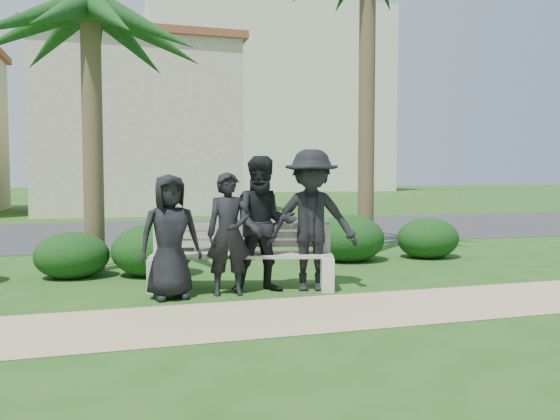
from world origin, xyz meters
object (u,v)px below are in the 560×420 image
(park_bench, at_px, (241,261))
(man_a, at_px, (170,237))
(man_d, at_px, (311,220))
(palm_left, at_px, (90,11))
(man_c, at_px, (264,224))
(man_b, at_px, (229,234))

(park_bench, relative_size, man_a, 1.65)
(park_bench, bearing_deg, man_d, -6.09)
(man_a, bearing_deg, palm_left, 104.02)
(park_bench, distance_m, palm_left, 4.75)
(man_c, relative_size, man_d, 0.95)
(man_d, bearing_deg, palm_left, 154.99)
(man_a, distance_m, man_b, 0.75)
(man_c, bearing_deg, man_d, -0.05)
(man_a, distance_m, man_c, 1.24)
(man_b, bearing_deg, park_bench, 60.87)
(man_a, xyz_separation_m, man_b, (0.75, 0.01, 0.01))
(man_a, relative_size, man_d, 0.83)
(man_a, height_order, palm_left, palm_left)
(man_a, xyz_separation_m, man_c, (1.23, 0.06, 0.12))
(man_b, bearing_deg, palm_left, 132.39)
(park_bench, bearing_deg, man_b, -110.95)
(park_bench, distance_m, man_a, 1.11)
(man_b, bearing_deg, man_a, -173.36)
(man_a, xyz_separation_m, man_d, (1.88, -0.01, 0.17))
(man_c, relative_size, palm_left, 0.35)
(park_bench, xyz_separation_m, man_c, (0.25, -0.27, 0.52))
(palm_left, bearing_deg, man_a, -67.25)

